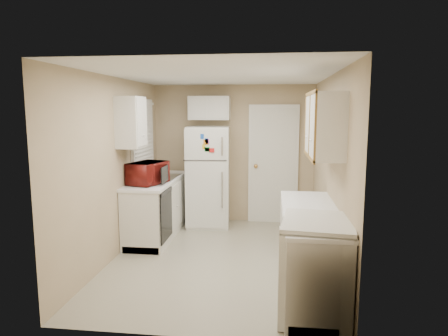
# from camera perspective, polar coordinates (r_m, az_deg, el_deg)

# --- Properties ---
(floor) EXTENTS (3.80, 3.80, 0.00)m
(floor) POSITION_cam_1_polar(r_m,az_deg,el_deg) (5.48, -0.64, -12.75)
(floor) COLOR #B4AD95
(floor) RESTS_ON ground
(ceiling) EXTENTS (3.80, 3.80, 0.00)m
(ceiling) POSITION_cam_1_polar(r_m,az_deg,el_deg) (5.13, -0.69, 13.12)
(ceiling) COLOR white
(ceiling) RESTS_ON floor
(wall_left) EXTENTS (3.80, 3.80, 0.00)m
(wall_left) POSITION_cam_1_polar(r_m,az_deg,el_deg) (5.53, -15.19, 0.02)
(wall_left) COLOR tan
(wall_left) RESTS_ON floor
(wall_right) EXTENTS (3.80, 3.80, 0.00)m
(wall_right) POSITION_cam_1_polar(r_m,az_deg,el_deg) (5.18, 14.88, -0.51)
(wall_right) COLOR tan
(wall_right) RESTS_ON floor
(wall_back) EXTENTS (2.80, 2.80, 0.00)m
(wall_back) POSITION_cam_1_polar(r_m,az_deg,el_deg) (7.05, 1.36, 2.03)
(wall_back) COLOR tan
(wall_back) RESTS_ON floor
(wall_front) EXTENTS (2.80, 2.80, 0.00)m
(wall_front) POSITION_cam_1_polar(r_m,az_deg,el_deg) (3.33, -4.96, -5.07)
(wall_front) COLOR tan
(wall_front) RESTS_ON floor
(left_counter) EXTENTS (0.60, 1.80, 0.90)m
(left_counter) POSITION_cam_1_polar(r_m,az_deg,el_deg) (6.41, -9.42, -5.52)
(left_counter) COLOR silver
(left_counter) RESTS_ON floor
(dishwasher) EXTENTS (0.03, 0.58, 0.72)m
(dishwasher) POSITION_cam_1_polar(r_m,az_deg,el_deg) (5.76, -8.32, -6.65)
(dishwasher) COLOR black
(dishwasher) RESTS_ON floor
(sink) EXTENTS (0.54, 0.74, 0.16)m
(sink) POSITION_cam_1_polar(r_m,az_deg,el_deg) (6.47, -9.13, -1.68)
(sink) COLOR gray
(sink) RESTS_ON left_counter
(microwave) EXTENTS (0.64, 0.47, 0.38)m
(microwave) POSITION_cam_1_polar(r_m,az_deg,el_deg) (5.90, -10.82, -0.81)
(microwave) COLOR maroon
(microwave) RESTS_ON left_counter
(soap_bottle) EXTENTS (0.12, 0.12, 0.20)m
(soap_bottle) POSITION_cam_1_polar(r_m,az_deg,el_deg) (6.83, -8.66, 0.05)
(soap_bottle) COLOR white
(soap_bottle) RESTS_ON left_counter
(window_blinds) EXTENTS (0.10, 0.98, 1.08)m
(window_blinds) POSITION_cam_1_polar(r_m,az_deg,el_deg) (6.46, -11.51, 4.86)
(window_blinds) COLOR silver
(window_blinds) RESTS_ON wall_left
(upper_cabinet_left) EXTENTS (0.30, 0.45, 0.70)m
(upper_cabinet_left) POSITION_cam_1_polar(r_m,az_deg,el_deg) (5.63, -13.16, 6.37)
(upper_cabinet_left) COLOR silver
(upper_cabinet_left) RESTS_ON wall_left
(refrigerator) EXTENTS (0.75, 0.73, 1.69)m
(refrigerator) POSITION_cam_1_polar(r_m,az_deg,el_deg) (6.78, -2.24, -1.23)
(refrigerator) COLOR silver
(refrigerator) RESTS_ON floor
(cabinet_over_fridge) EXTENTS (0.70, 0.30, 0.40)m
(cabinet_over_fridge) POSITION_cam_1_polar(r_m,az_deg,el_deg) (6.91, -2.08, 8.55)
(cabinet_over_fridge) COLOR silver
(cabinet_over_fridge) RESTS_ON wall_back
(interior_door) EXTENTS (0.86, 0.06, 2.08)m
(interior_door) POSITION_cam_1_polar(r_m,az_deg,el_deg) (7.00, 7.04, 0.44)
(interior_door) COLOR silver
(interior_door) RESTS_ON floor
(right_counter) EXTENTS (0.60, 2.00, 0.90)m
(right_counter) POSITION_cam_1_polar(r_m,az_deg,el_deg) (4.55, 12.11, -11.37)
(right_counter) COLOR silver
(right_counter) RESTS_ON floor
(stove) EXTENTS (0.73, 0.86, 0.96)m
(stove) POSITION_cam_1_polar(r_m,az_deg,el_deg) (4.01, 13.03, -13.71)
(stove) COLOR silver
(stove) RESTS_ON floor
(upper_cabinet_right) EXTENTS (0.30, 1.20, 0.70)m
(upper_cabinet_right) POSITION_cam_1_polar(r_m,az_deg,el_deg) (4.61, 14.15, 5.96)
(upper_cabinet_right) COLOR silver
(upper_cabinet_right) RESTS_ON wall_right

